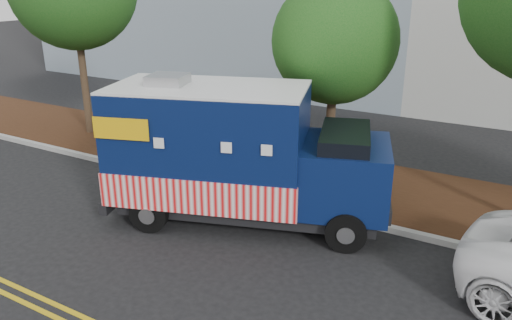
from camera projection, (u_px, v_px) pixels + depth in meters
The scene contains 8 objects.
ground at pixel (199, 212), 12.76m from camera, with size 120.00×120.00×0.00m, color black.
curb at pixel (228, 190), 13.87m from camera, with size 120.00×0.18×0.15m, color #9E9E99.
mulch_strip at pixel (265, 167), 15.58m from camera, with size 120.00×4.00×0.15m, color #321B0E.
centerline_near at pixel (55, 304), 9.13m from camera, with size 120.00×0.10×0.01m, color gold.
centerline_far at pixel (43, 311), 8.93m from camera, with size 120.00×0.10×0.01m, color gold.
tree_b at pixel (335, 41), 13.53m from camera, with size 3.45×3.45×5.75m.
sign_post at pixel (106, 126), 15.85m from camera, with size 0.06×0.06×2.40m, color #473828.
food_truck at pixel (234, 157), 11.94m from camera, with size 7.08×4.37×3.52m.
Camera 1 is at (7.04, -9.25, 5.61)m, focal length 35.00 mm.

